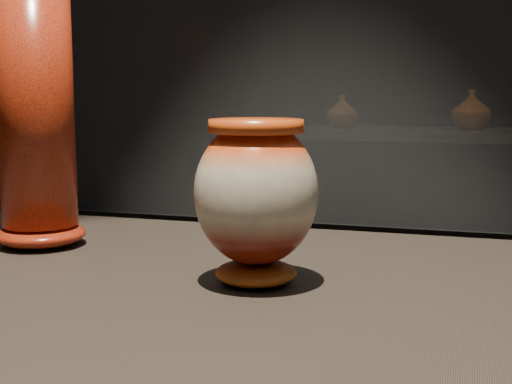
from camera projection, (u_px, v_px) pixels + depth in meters
main_vase at (256, 195)px, 0.85m from camera, size 0.17×0.17×0.20m
tall_vase at (36, 110)px, 1.05m from camera, size 0.18×0.18×0.42m
back_shelf at (432, 177)px, 3.96m from camera, size 2.00×0.60×0.90m
back_vase_left at (342, 112)px, 4.03m from camera, size 0.25×0.25×0.19m
back_vase_mid at (471, 110)px, 3.88m from camera, size 0.25×0.25×0.22m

